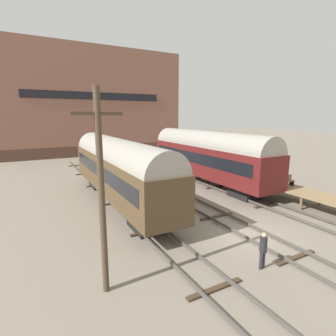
{
  "coord_description": "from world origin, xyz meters",
  "views": [
    {
      "loc": [
        -10.9,
        -10.2,
        6.75
      ],
      "look_at": [
        0.0,
        9.94,
        2.2
      ],
      "focal_mm": 28.0,
      "sensor_mm": 36.0,
      "label": 1
    }
  ],
  "objects_px": {
    "train_car_brown": "(118,167)",
    "train_car_maroon": "(207,154)",
    "bench": "(287,180)",
    "utility_pole": "(101,192)",
    "person_worker": "(263,247)"
  },
  "relations": [
    {
      "from": "train_car_brown",
      "to": "person_worker",
      "type": "bearing_deg",
      "value": -76.82
    },
    {
      "from": "person_worker",
      "to": "utility_pole",
      "type": "height_order",
      "value": "utility_pole"
    },
    {
      "from": "train_car_brown",
      "to": "utility_pole",
      "type": "height_order",
      "value": "utility_pole"
    },
    {
      "from": "utility_pole",
      "to": "train_car_maroon",
      "type": "bearing_deg",
      "value": 40.92
    },
    {
      "from": "bench",
      "to": "train_car_brown",
      "type": "bearing_deg",
      "value": 156.15
    },
    {
      "from": "train_car_brown",
      "to": "train_car_maroon",
      "type": "height_order",
      "value": "train_car_maroon"
    },
    {
      "from": "train_car_brown",
      "to": "train_car_maroon",
      "type": "bearing_deg",
      "value": 9.85
    },
    {
      "from": "train_car_brown",
      "to": "utility_pole",
      "type": "bearing_deg",
      "value": -110.57
    },
    {
      "from": "train_car_brown",
      "to": "bench",
      "type": "height_order",
      "value": "train_car_brown"
    },
    {
      "from": "train_car_maroon",
      "to": "utility_pole",
      "type": "distance_m",
      "value": 17.98
    },
    {
      "from": "train_car_brown",
      "to": "person_worker",
      "type": "xyz_separation_m",
      "value": [
        2.79,
        -11.9,
        -1.87
      ]
    },
    {
      "from": "bench",
      "to": "utility_pole",
      "type": "height_order",
      "value": "utility_pole"
    },
    {
      "from": "bench",
      "to": "train_car_maroon",
      "type": "bearing_deg",
      "value": 110.81
    },
    {
      "from": "train_car_maroon",
      "to": "person_worker",
      "type": "distance_m",
      "value": 15.42
    },
    {
      "from": "train_car_brown",
      "to": "bench",
      "type": "xyz_separation_m",
      "value": [
        12.54,
        -5.54,
        -1.36
      ]
    }
  ]
}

